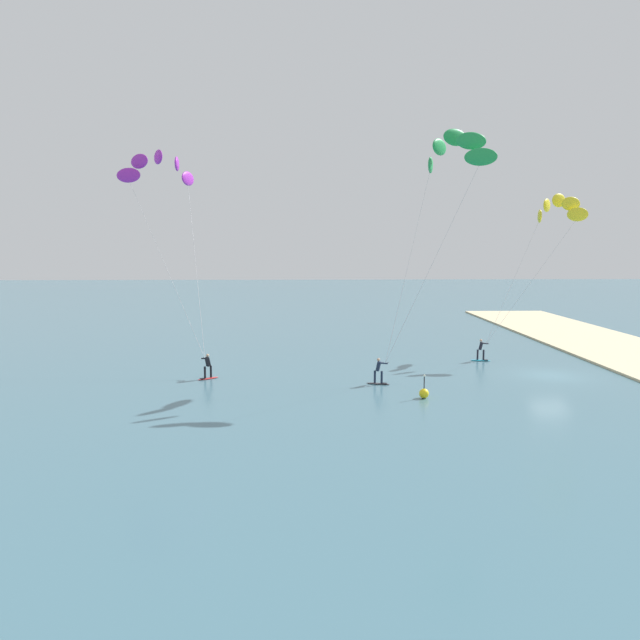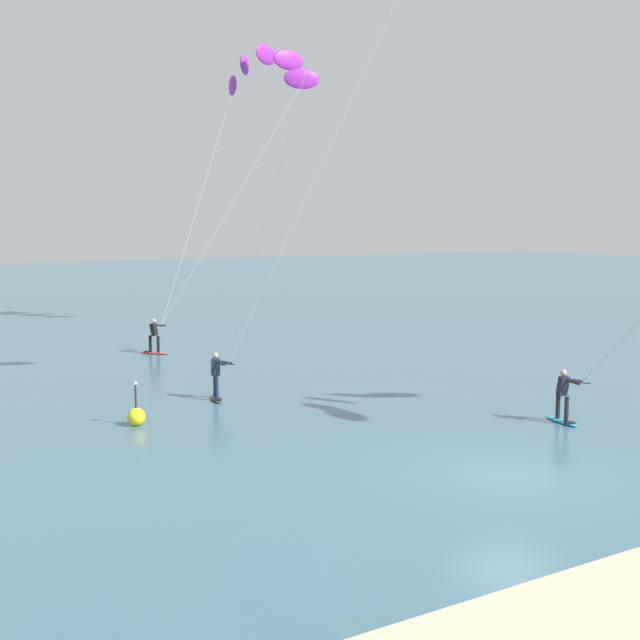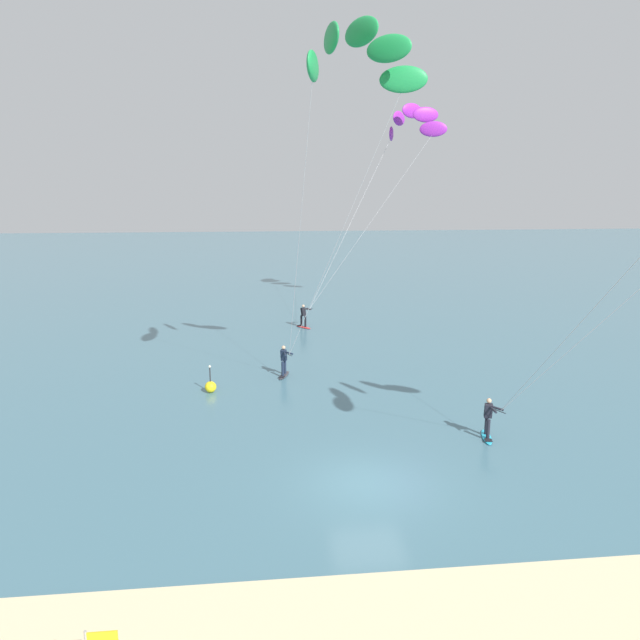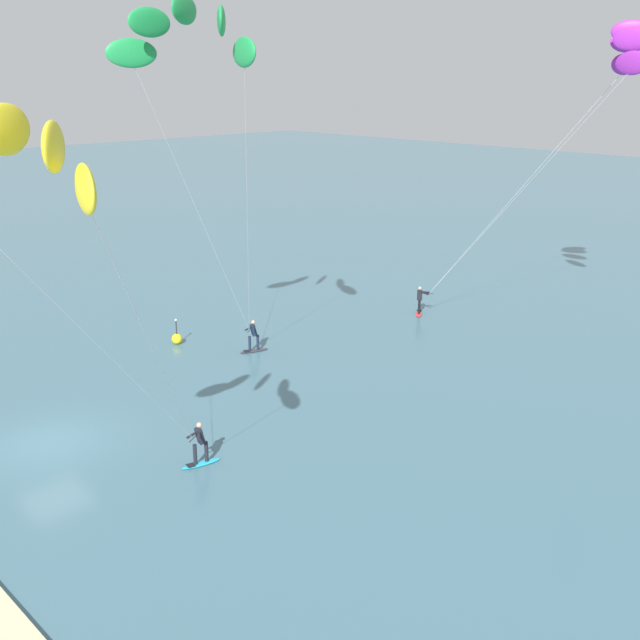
{
  "view_description": "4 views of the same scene",
  "coord_description": "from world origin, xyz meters",
  "px_view_note": "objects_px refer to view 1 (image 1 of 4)",
  "views": [
    {
      "loc": [
        -40.73,
        16.99,
        8.74
      ],
      "look_at": [
        0.18,
        15.67,
        3.82
      ],
      "focal_mm": 34.76,
      "sensor_mm": 36.0,
      "label": 1
    },
    {
      "loc": [
        -14.55,
        -14.51,
        6.21
      ],
      "look_at": [
        1.2,
        10.79,
        2.73
      ],
      "focal_mm": 47.03,
      "sensor_mm": 36.0,
      "label": 2
    },
    {
      "loc": [
        -3.57,
        -17.92,
        9.8
      ],
      "look_at": [
        -0.61,
        10.07,
        3.47
      ],
      "focal_mm": 33.01,
      "sensor_mm": 36.0,
      "label": 3
    },
    {
      "loc": [
        25.8,
        -10.54,
        13.49
      ],
      "look_at": [
        1.44,
        13.1,
        2.35
      ],
      "focal_mm": 42.06,
      "sensor_mm": 36.0,
      "label": 4
    }
  ],
  "objects_px": {
    "kitesurfer_mid_water": "(452,157)",
    "kitesurfer_far_out": "(160,174)",
    "marker_buoy": "(424,393)",
    "kitesurfer_nearshore": "(555,214)"
  },
  "relations": [
    {
      "from": "kitesurfer_nearshore",
      "to": "kitesurfer_mid_water",
      "type": "relative_size",
      "value": 0.79
    },
    {
      "from": "kitesurfer_nearshore",
      "to": "kitesurfer_far_out",
      "type": "distance_m",
      "value": 31.45
    },
    {
      "from": "marker_buoy",
      "to": "kitesurfer_mid_water",
      "type": "bearing_deg",
      "value": -23.68
    },
    {
      "from": "kitesurfer_nearshore",
      "to": "kitesurfer_far_out",
      "type": "xyz_separation_m",
      "value": [
        -1.24,
        31.28,
        2.96
      ]
    },
    {
      "from": "kitesurfer_nearshore",
      "to": "kitesurfer_mid_water",
      "type": "bearing_deg",
      "value": 129.19
    },
    {
      "from": "kitesurfer_far_out",
      "to": "marker_buoy",
      "type": "xyz_separation_m",
      "value": [
        -13.99,
        -17.8,
        -13.93
      ]
    },
    {
      "from": "kitesurfer_mid_water",
      "to": "marker_buoy",
      "type": "xyz_separation_m",
      "value": [
        -6.6,
        2.9,
        -14.21
      ]
    },
    {
      "from": "kitesurfer_far_out",
      "to": "marker_buoy",
      "type": "bearing_deg",
      "value": -128.16
    },
    {
      "from": "kitesurfer_mid_water",
      "to": "kitesurfer_far_out",
      "type": "xyz_separation_m",
      "value": [
        7.39,
        20.7,
        -0.28
      ]
    },
    {
      "from": "kitesurfer_nearshore",
      "to": "kitesurfer_mid_water",
      "type": "distance_m",
      "value": 14.04
    }
  ]
}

